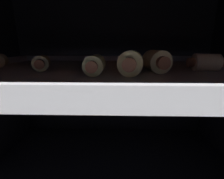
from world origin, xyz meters
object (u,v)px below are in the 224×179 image
Objects in this scene: baking_tray_mid at (111,71)px; pig_in_blanket_mid_4 at (131,63)px; pig_in_blanket_mid_2 at (42,63)px; oven_rack_mid at (111,76)px; pig_in_blanket_mid_1 at (156,61)px; pig_in_blanket_mid_3 at (95,65)px; pig_in_blanket_mid_5 at (206,62)px.

pig_in_blanket_mid_4 is (2.74, -5.67, 1.93)cm from baking_tray_mid.
pig_in_blanket_mid_4 is at bearing -17.09° from pig_in_blanket_mid_2.
oven_rack_mid is 1.11× the size of baking_tray_mid.
baking_tray_mid is 11.50cm from pig_in_blanket_mid_2.
oven_rack_mid is 6.87cm from pig_in_blanket_mid_4.
baking_tray_mid is at bearing 6.81° from pig_in_blanket_mid_2.
pig_in_blanket_mid_1 reaches higher than baking_tray_mid.
pig_in_blanket_mid_5 is at bearing 12.22° from pig_in_blanket_mid_3.
pig_in_blanket_mid_2 is at bearing -173.19° from oven_rack_mid.
oven_rack_mid is at bearing 66.81° from pig_in_blanket_mid_3.
baking_tray_mid is at bearing 159.31° from pig_in_blanket_mid_1.
pig_in_blanket_mid_3 is (-2.15, -5.01, 1.62)cm from baking_tray_mid.
oven_rack_mid is at bearing 90.00° from baking_tray_mid.
pig_in_blanket_mid_5 reaches higher than oven_rack_mid.
oven_rack_mid is at bearing 115.76° from pig_in_blanket_mid_4.
pig_in_blanket_mid_3 is at bearing -21.75° from pig_in_blanket_mid_2.
pig_in_blanket_mid_1 is 5.15cm from pig_in_blanket_mid_4.
pig_in_blanket_mid_1 is 1.10× the size of pig_in_blanket_mid_3.
baking_tray_mid is at bearing 66.81° from pig_in_blanket_mid_3.
oven_rack_mid is 10.59× the size of pig_in_blanket_mid_4.
pig_in_blanket_mid_2 is at bearing -179.84° from pig_in_blanket_mid_5.
pig_in_blanket_mid_2 is at bearing -173.19° from baking_tray_mid.
oven_rack_mid is 9.88× the size of pig_in_blanket_mid_2.
pig_in_blanket_mid_3 is (-9.02, -2.42, -0.29)cm from pig_in_blanket_mid_1.
oven_rack_mid is 15.33cm from pig_in_blanket_mid_5.
pig_in_blanket_mid_4 is (4.89, -0.66, 0.31)cm from pig_in_blanket_mid_3.
pig_in_blanket_mid_1 reaches higher than pig_in_blanket_mid_3.
oven_rack_mid is 7.83cm from pig_in_blanket_mid_1.
pig_in_blanket_mid_3 is at bearing -167.78° from pig_in_blanket_mid_5.
pig_in_blanket_mid_2 is (-18.19, 1.24, -0.42)cm from pig_in_blanket_mid_1.
pig_in_blanket_mid_3 reaches higher than oven_rack_mid.
pig_in_blanket_mid_1 is (6.87, -2.59, 1.91)cm from baking_tray_mid.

